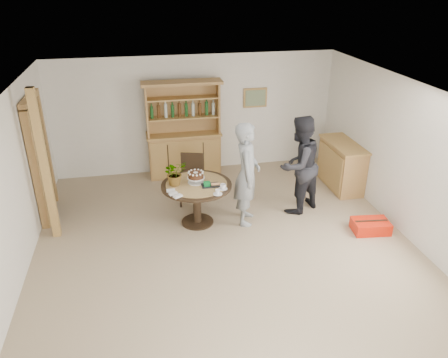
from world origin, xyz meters
TOP-DOWN VIEW (x-y plane):
  - ground at (0.00, 0.00)m, footprint 7.00×7.00m
  - room_shell at (0.00, 0.01)m, footprint 6.04×7.04m
  - doorway at (-2.93, 2.00)m, footprint 0.13×1.10m
  - pine_post at (-2.70, 1.20)m, footprint 0.12×0.12m
  - hutch at (-0.30, 3.24)m, footprint 1.62×0.54m
  - sideboard at (2.74, 2.00)m, footprint 0.54×1.26m
  - dining_table at (-0.34, 1.14)m, footprint 1.20×1.20m
  - dining_chair at (-0.31, 1.96)m, footprint 0.52×0.52m
  - birthday_cake at (-0.34, 1.19)m, footprint 0.30×0.30m
  - flower_vase at (-0.69, 1.19)m, footprint 0.47×0.44m
  - gift_tray at (-0.12, 1.01)m, footprint 0.30×0.20m
  - coffee_cup_a at (0.06, 0.86)m, footprint 0.15×0.15m
  - coffee_cup_b at (-0.06, 0.69)m, footprint 0.15×0.15m
  - napkins at (-0.75, 0.82)m, footprint 0.24×0.33m
  - teen_boy at (0.51, 1.04)m, footprint 0.60×0.76m
  - adult_person at (1.52, 1.24)m, footprint 1.10×1.02m
  - red_suitcase at (2.50, 0.27)m, footprint 0.64×0.47m

SIDE VIEW (x-z plane):
  - ground at x=0.00m, z-range 0.00..0.00m
  - red_suitcase at x=2.50m, z-range 0.00..0.21m
  - sideboard at x=2.74m, z-range 0.00..0.94m
  - dining_chair at x=-0.31m, z-range 0.06..1.01m
  - dining_table at x=-0.34m, z-range 0.22..0.98m
  - hutch at x=-0.30m, z-range -0.33..1.71m
  - napkins at x=-0.75m, z-range 0.76..0.79m
  - gift_tray at x=-0.12m, z-range 0.75..0.83m
  - coffee_cup_b at x=-0.06m, z-range 0.75..0.84m
  - coffee_cup_a at x=0.06m, z-range 0.76..0.84m
  - birthday_cake at x=-0.34m, z-range 0.78..0.98m
  - adult_person at x=1.52m, z-range 0.00..1.80m
  - teen_boy at x=0.51m, z-range 0.00..1.82m
  - flower_vase at x=-0.69m, z-range 0.76..1.18m
  - doorway at x=-2.93m, z-range 0.02..2.20m
  - pine_post at x=-2.70m, z-range 0.00..2.50m
  - room_shell at x=0.00m, z-range 0.48..3.00m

